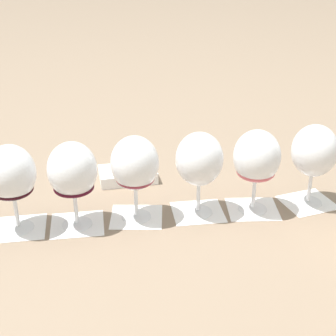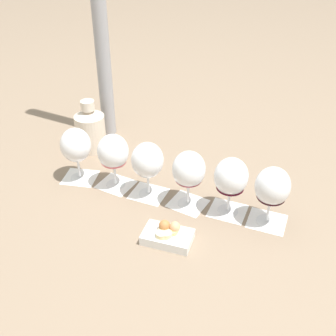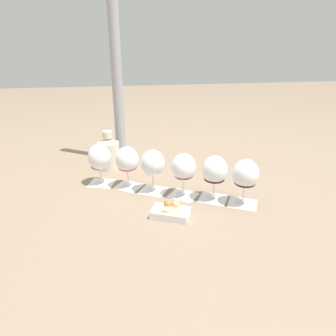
{
  "view_description": "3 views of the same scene",
  "coord_description": "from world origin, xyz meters",
  "px_view_note": "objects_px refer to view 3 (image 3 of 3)",
  "views": [
    {
      "loc": [
        0.58,
        0.72,
        0.56
      ],
      "look_at": [
        0.0,
        -0.0,
        0.11
      ],
      "focal_mm": 55.0,
      "sensor_mm": 36.0,
      "label": 1
    },
    {
      "loc": [
        -0.15,
        -1.02,
        0.79
      ],
      "look_at": [
        0.0,
        -0.0,
        0.11
      ],
      "focal_mm": 45.0,
      "sensor_mm": 36.0,
      "label": 2
    },
    {
      "loc": [
        -0.22,
        -1.1,
        0.56
      ],
      "look_at": [
        0.0,
        -0.0,
        0.11
      ],
      "focal_mm": 32.0,
      "sensor_mm": 36.0,
      "label": 3
    }
  ],
  "objects_px": {
    "wine_glass_0": "(99,159)",
    "wine_glass_5": "(245,176)",
    "wine_glass_3": "(184,169)",
    "wine_glass_4": "(215,171)",
    "ceramic_vase": "(109,152)",
    "wine_glass_1": "(127,161)",
    "wine_glass_2": "(153,165)",
    "snack_dish": "(171,211)",
    "umbrella_pole": "(115,55)"
  },
  "relations": [
    {
      "from": "wine_glass_2",
      "to": "umbrella_pole",
      "type": "height_order",
      "value": "umbrella_pole"
    },
    {
      "from": "wine_glass_0",
      "to": "ceramic_vase",
      "type": "height_order",
      "value": "ceramic_vase"
    },
    {
      "from": "snack_dish",
      "to": "wine_glass_3",
      "type": "bearing_deg",
      "value": 60.99
    },
    {
      "from": "wine_glass_4",
      "to": "umbrella_pole",
      "type": "height_order",
      "value": "umbrella_pole"
    },
    {
      "from": "wine_glass_4",
      "to": "ceramic_vase",
      "type": "relative_size",
      "value": 0.94
    },
    {
      "from": "wine_glass_2",
      "to": "ceramic_vase",
      "type": "xyz_separation_m",
      "value": [
        -0.17,
        0.3,
        -0.04
      ]
    },
    {
      "from": "wine_glass_0",
      "to": "wine_glass_4",
      "type": "height_order",
      "value": "same"
    },
    {
      "from": "ceramic_vase",
      "to": "umbrella_pole",
      "type": "bearing_deg",
      "value": 60.96
    },
    {
      "from": "wine_glass_4",
      "to": "wine_glass_2",
      "type": "bearing_deg",
      "value": 152.06
    },
    {
      "from": "wine_glass_2",
      "to": "ceramic_vase",
      "type": "relative_size",
      "value": 0.94
    },
    {
      "from": "wine_glass_0",
      "to": "wine_glass_3",
      "type": "xyz_separation_m",
      "value": [
        0.33,
        -0.19,
        0.0
      ]
    },
    {
      "from": "ceramic_vase",
      "to": "umbrella_pole",
      "type": "distance_m",
      "value": 0.47
    },
    {
      "from": "wine_glass_1",
      "to": "umbrella_pole",
      "type": "bearing_deg",
      "value": 91.45
    },
    {
      "from": "wine_glass_4",
      "to": "umbrella_pole",
      "type": "relative_size",
      "value": 0.17
    },
    {
      "from": "wine_glass_4",
      "to": "wine_glass_1",
      "type": "bearing_deg",
      "value": 150.45
    },
    {
      "from": "wine_glass_1",
      "to": "ceramic_vase",
      "type": "height_order",
      "value": "ceramic_vase"
    },
    {
      "from": "wine_glass_0",
      "to": "wine_glass_4",
      "type": "bearing_deg",
      "value": -28.67
    },
    {
      "from": "wine_glass_1",
      "to": "wine_glass_3",
      "type": "height_order",
      "value": "same"
    },
    {
      "from": "umbrella_pole",
      "to": "wine_glass_1",
      "type": "bearing_deg",
      "value": -88.55
    },
    {
      "from": "wine_glass_5",
      "to": "wine_glass_2",
      "type": "bearing_deg",
      "value": 150.73
    },
    {
      "from": "wine_glass_2",
      "to": "ceramic_vase",
      "type": "height_order",
      "value": "ceramic_vase"
    },
    {
      "from": "wine_glass_0",
      "to": "wine_glass_2",
      "type": "bearing_deg",
      "value": -29.41
    },
    {
      "from": "wine_glass_2",
      "to": "wine_glass_4",
      "type": "height_order",
      "value": "same"
    },
    {
      "from": "wine_glass_4",
      "to": "ceramic_vase",
      "type": "height_order",
      "value": "ceramic_vase"
    },
    {
      "from": "wine_glass_1",
      "to": "wine_glass_4",
      "type": "bearing_deg",
      "value": -29.55
    },
    {
      "from": "wine_glass_1",
      "to": "wine_glass_4",
      "type": "xyz_separation_m",
      "value": [
        0.32,
        -0.18,
        0.0
      ]
    },
    {
      "from": "wine_glass_2",
      "to": "snack_dish",
      "type": "height_order",
      "value": "wine_glass_2"
    },
    {
      "from": "wine_glass_0",
      "to": "snack_dish",
      "type": "xyz_separation_m",
      "value": [
        0.24,
        -0.34,
        -0.1
      ]
    },
    {
      "from": "wine_glass_3",
      "to": "wine_glass_5",
      "type": "bearing_deg",
      "value": -28.55
    },
    {
      "from": "wine_glass_2",
      "to": "wine_glass_4",
      "type": "distance_m",
      "value": 0.25
    },
    {
      "from": "umbrella_pole",
      "to": "wine_glass_4",
      "type": "bearing_deg",
      "value": -58.53
    },
    {
      "from": "wine_glass_3",
      "to": "ceramic_vase",
      "type": "distance_m",
      "value": 0.47
    },
    {
      "from": "wine_glass_1",
      "to": "wine_glass_5",
      "type": "bearing_deg",
      "value": -30.17
    },
    {
      "from": "wine_glass_1",
      "to": "wine_glass_4",
      "type": "height_order",
      "value": "same"
    },
    {
      "from": "wine_glass_3",
      "to": "wine_glass_5",
      "type": "height_order",
      "value": "same"
    },
    {
      "from": "wine_glass_0",
      "to": "umbrella_pole",
      "type": "xyz_separation_m",
      "value": [
        0.11,
        0.3,
        0.41
      ]
    },
    {
      "from": "wine_glass_2",
      "to": "wine_glass_5",
      "type": "relative_size",
      "value": 1.0
    },
    {
      "from": "wine_glass_3",
      "to": "wine_glass_4",
      "type": "height_order",
      "value": "same"
    },
    {
      "from": "wine_glass_5",
      "to": "umbrella_pole",
      "type": "distance_m",
      "value": 0.85
    },
    {
      "from": "wine_glass_5",
      "to": "wine_glass_4",
      "type": "bearing_deg",
      "value": 147.86
    },
    {
      "from": "ceramic_vase",
      "to": "umbrella_pole",
      "type": "relative_size",
      "value": 0.18
    },
    {
      "from": "wine_glass_1",
      "to": "wine_glass_4",
      "type": "relative_size",
      "value": 1.0
    },
    {
      "from": "wine_glass_0",
      "to": "snack_dish",
      "type": "height_order",
      "value": "wine_glass_0"
    },
    {
      "from": "wine_glass_5",
      "to": "umbrella_pole",
      "type": "height_order",
      "value": "umbrella_pole"
    },
    {
      "from": "wine_glass_4",
      "to": "umbrella_pole",
      "type": "xyz_separation_m",
      "value": [
        -0.33,
        0.54,
        0.41
      ]
    },
    {
      "from": "snack_dish",
      "to": "umbrella_pole",
      "type": "xyz_separation_m",
      "value": [
        -0.14,
        0.64,
        0.51
      ]
    },
    {
      "from": "wine_glass_1",
      "to": "wine_glass_3",
      "type": "xyz_separation_m",
      "value": [
        0.21,
        -0.13,
        -0.0
      ]
    },
    {
      "from": "wine_glass_0",
      "to": "wine_glass_5",
      "type": "height_order",
      "value": "same"
    },
    {
      "from": "wine_glass_5",
      "to": "wine_glass_3",
      "type": "bearing_deg",
      "value": 151.45
    },
    {
      "from": "wine_glass_2",
      "to": "wine_glass_4",
      "type": "bearing_deg",
      "value": -27.94
    }
  ]
}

